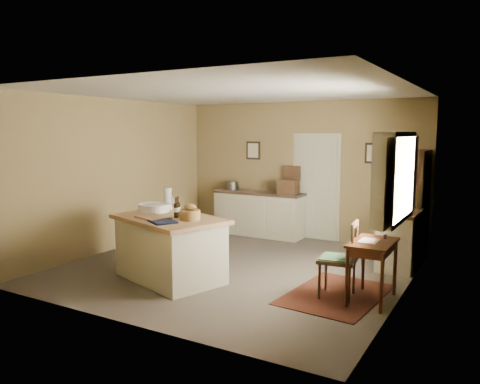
% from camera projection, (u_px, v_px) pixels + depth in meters
% --- Properties ---
extents(ground, '(5.00, 5.00, 0.00)m').
position_uv_depth(ground, '(237.00, 267.00, 7.35)').
color(ground, '#62554B').
rests_on(ground, ground).
extents(wall_back, '(5.00, 0.10, 2.70)m').
position_uv_depth(wall_back, '(300.00, 170.00, 9.33)').
color(wall_back, olive).
rests_on(wall_back, ground).
extents(wall_front, '(5.00, 0.10, 2.70)m').
position_uv_depth(wall_front, '(121.00, 203.00, 5.02)').
color(wall_front, olive).
rests_on(wall_front, ground).
extents(wall_left, '(0.10, 5.00, 2.70)m').
position_uv_depth(wall_left, '(117.00, 174.00, 8.40)').
color(wall_left, olive).
rests_on(wall_left, ground).
extents(wall_right, '(0.10, 5.00, 2.70)m').
position_uv_depth(wall_right, '(407.00, 192.00, 5.95)').
color(wall_right, olive).
rests_on(wall_right, ground).
extents(ceiling, '(5.00, 5.00, 0.00)m').
position_uv_depth(ceiling, '(237.00, 92.00, 7.00)').
color(ceiling, silver).
rests_on(ceiling, wall_back).
extents(door, '(0.97, 0.06, 2.11)m').
position_uv_depth(door, '(316.00, 186.00, 9.17)').
color(door, '#BABEA1').
rests_on(door, ground).
extents(framed_prints, '(2.82, 0.02, 0.38)m').
position_uv_depth(framed_prints, '(309.00, 152.00, 9.16)').
color(framed_prints, black).
rests_on(framed_prints, ground).
extents(window, '(0.25, 1.99, 1.12)m').
position_uv_depth(window, '(399.00, 177.00, 5.79)').
color(window, beige).
rests_on(window, ground).
extents(work_island, '(1.85, 1.49, 1.20)m').
position_uv_depth(work_island, '(170.00, 246.00, 6.69)').
color(work_island, beige).
rests_on(work_island, ground).
extents(sideboard, '(1.89, 0.54, 1.18)m').
position_uv_depth(sideboard, '(259.00, 212.00, 9.55)').
color(sideboard, beige).
rests_on(sideboard, ground).
extents(rug, '(1.23, 1.69, 0.01)m').
position_uv_depth(rug, '(336.00, 294.00, 6.10)').
color(rug, '#471C10').
rests_on(rug, ground).
extents(writing_desk, '(0.49, 0.81, 0.82)m').
position_uv_depth(writing_desk, '(373.00, 249.00, 5.79)').
color(writing_desk, '#39180C').
rests_on(writing_desk, ground).
extents(desk_chair, '(0.51, 0.51, 0.98)m').
position_uv_depth(desk_chair, '(337.00, 260.00, 5.96)').
color(desk_chair, '#312112').
rests_on(desk_chair, ground).
extents(right_cabinet, '(0.56, 1.00, 0.99)m').
position_uv_depth(right_cabinet, '(399.00, 239.00, 7.27)').
color(right_cabinet, beige).
rests_on(right_cabinet, ground).
extents(shelving_unit, '(0.31, 0.81, 1.81)m').
position_uv_depth(shelving_unit, '(419.00, 204.00, 7.80)').
color(shelving_unit, '#312112').
rests_on(shelving_unit, ground).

